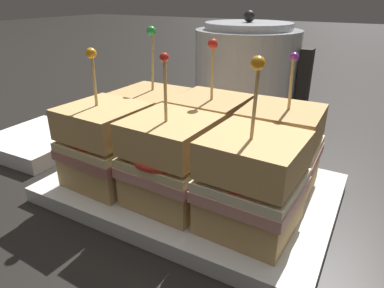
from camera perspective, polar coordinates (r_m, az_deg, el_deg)
ground_plane at (r=0.43m, az=0.00°, el=-8.30°), size 6.00×6.00×0.00m
serving_platter at (r=0.43m, az=0.00°, el=-7.27°), size 0.33×0.22×0.02m
sandwich_front_left at (r=0.42m, az=-14.14°, el=-0.14°), size 0.09×0.09×0.16m
sandwich_front_center at (r=0.36m, az=-3.43°, el=-2.91°), size 0.09×0.09×0.16m
sandwich_front_right at (r=0.33m, az=9.92°, el=-6.46°), size 0.09×0.09×0.17m
sandwich_back_left at (r=0.48m, az=-6.79°, el=3.66°), size 0.09×0.09×0.17m
sandwich_back_center at (r=0.44m, az=2.90°, el=1.73°), size 0.09×0.09×0.17m
sandwich_back_right at (r=0.41m, az=14.24°, el=-0.63°), size 0.09×0.09×0.16m
kettle_steel at (r=0.66m, az=8.99°, el=11.29°), size 0.21×0.19×0.20m
napkin_stack at (r=0.60m, az=-23.98°, el=0.43°), size 0.14×0.14×0.02m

